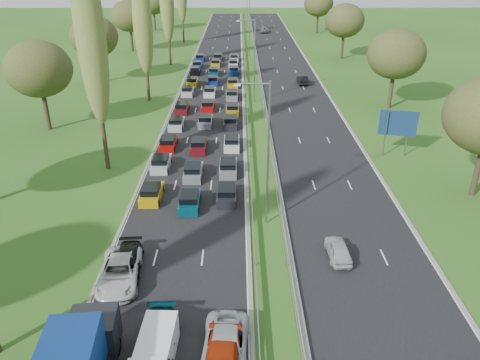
{
  "coord_description": "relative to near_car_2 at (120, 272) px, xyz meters",
  "views": [
    {
      "loc": [
        2.23,
        9.38,
        20.43
      ],
      "look_at": [
        2.31,
        48.07,
        1.5
      ],
      "focal_mm": 35.0,
      "sensor_mm": 36.0,
      "label": 1
    }
  ],
  "objects": [
    {
      "name": "ground",
      "position": [
        10.43,
        44.78,
        -0.81
      ],
      "size": [
        260.0,
        260.0,
        0.0
      ],
      "primitive_type": "plane",
      "color": "#27551A",
      "rests_on": "ground"
    },
    {
      "name": "near_carriageway",
      "position": [
        3.68,
        47.28,
        -0.81
      ],
      "size": [
        10.5,
        215.0,
        0.04
      ],
      "primitive_type": "cube",
      "color": "black",
      "rests_on": "ground"
    },
    {
      "name": "far_carriageway",
      "position": [
        17.18,
        47.28,
        -0.81
      ],
      "size": [
        10.5,
        215.0,
        0.04
      ],
      "primitive_type": "cube",
      "color": "black",
      "rests_on": "ground"
    },
    {
      "name": "central_reservation",
      "position": [
        10.43,
        47.28,
        -0.26
      ],
      "size": [
        2.36,
        215.0,
        0.32
      ],
      "color": "gray",
      "rests_on": "ground"
    },
    {
      "name": "lamp_columns",
      "position": [
        10.43,
        42.78,
        5.19
      ],
      "size": [
        0.18,
        140.18,
        12.0
      ],
      "color": "gray",
      "rests_on": "ground"
    },
    {
      "name": "poplar_row",
      "position": [
        -5.57,
        32.95,
        11.57
      ],
      "size": [
        2.8,
        127.8,
        22.44
      ],
      "color": "#2D2116",
      "rests_on": "ground"
    },
    {
      "name": "woodland_left",
      "position": [
        -16.07,
        27.41,
        6.87
      ],
      "size": [
        8.0,
        166.0,
        11.1
      ],
      "color": "#2D2116",
      "rests_on": "ground"
    },
    {
      "name": "woodland_right",
      "position": [
        29.93,
        31.45,
        6.87
      ],
      "size": [
        8.0,
        153.0,
        11.1
      ],
      "color": "#2D2116",
      "rests_on": "ground"
    },
    {
      "name": "traffic_queue_fill",
      "position": [
        3.61,
        42.23,
        -0.37
      ],
      "size": [
        9.07,
        66.62,
        0.8
      ],
      "color": "#BF990C",
      "rests_on": "ground"
    },
    {
      "name": "near_car_2",
      "position": [
        0.0,
        0.0,
        0.0
      ],
      "size": [
        3.1,
        5.91,
        1.59
      ],
      "primitive_type": "imported",
      "rotation": [
        0.0,
        0.0,
        0.08
      ],
      "color": "silver",
      "rests_on": "near_carriageway"
    },
    {
      "name": "near_car_3",
      "position": [
        0.26,
        1.1,
        -0.09
      ],
      "size": [
        2.32,
        5.01,
        1.42
      ],
      "primitive_type": "imported",
      "rotation": [
        0.0,
        0.0,
        0.07
      ],
      "color": "black",
      "rests_on": "near_carriageway"
    },
    {
      "name": "near_car_7",
      "position": [
        3.56,
        -6.24,
        -0.06
      ],
      "size": [
        2.24,
        5.16,
        1.48
      ],
      "primitive_type": "imported",
      "rotation": [
        0.0,
        0.0,
        0.03
      ],
      "color": "#05394B",
      "rests_on": "near_carriageway"
    },
    {
      "name": "near_car_10",
      "position": [
        7.37,
        -6.75,
        -0.03
      ],
      "size": [
        2.82,
        5.63,
        1.53
      ],
      "primitive_type": "imported",
      "rotation": [
        0.0,
        0.0,
        -0.05
      ],
      "color": "#ABB2B5",
      "rests_on": "near_carriageway"
    },
    {
      "name": "far_car_0",
      "position": [
        15.47,
        2.84,
        -0.14
      ],
      "size": [
        1.61,
        3.84,
        1.3
      ],
      "primitive_type": "imported",
      "rotation": [
        0.0,
        0.0,
        3.16
      ],
      "color": "#B1B8BB",
      "rests_on": "far_carriageway"
    },
    {
      "name": "far_car_1",
      "position": [
        19.02,
        53.43,
        -0.09
      ],
      "size": [
        1.64,
        4.35,
        1.42
      ],
      "primitive_type": "imported",
      "rotation": [
        0.0,
        0.0,
        3.17
      ],
      "color": "black",
      "rests_on": "far_carriageway"
    },
    {
      "name": "far_car_2",
      "position": [
        15.32,
        110.56,
        -0.1
      ],
      "size": [
        2.33,
        5.02,
        1.39
      ],
      "primitive_type": "imported",
      "rotation": [
        0.0,
        0.0,
        3.14
      ],
      "color": "slate",
      "rests_on": "far_carriageway"
    },
    {
      "name": "white_van_rear",
      "position": [
        3.64,
        -7.06,
        0.15
      ],
      "size": [
        1.83,
        4.66,
        1.87
      ],
      "rotation": [
        0.0,
        0.0,
        -0.04
      ],
      "color": "white",
      "rests_on": "near_carriageway"
    },
    {
      "name": "direction_sign",
      "position": [
        25.33,
        22.03,
        2.76
      ],
      "size": [
        3.92,
        0.99,
        5.2
      ],
      "color": "gray",
      "rests_on": "ground"
    }
  ]
}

